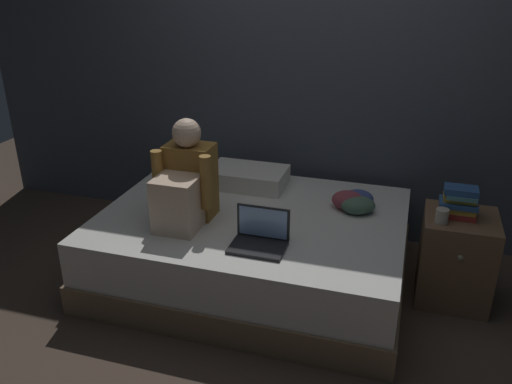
# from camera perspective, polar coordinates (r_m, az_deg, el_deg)

# --- Properties ---
(ground_plane) EXTENTS (8.00, 8.00, 0.00)m
(ground_plane) POSITION_cam_1_polar(r_m,az_deg,el_deg) (3.43, 1.41, -12.34)
(ground_plane) COLOR #47382D
(wall_back) EXTENTS (5.60, 0.10, 2.70)m
(wall_back) POSITION_cam_1_polar(r_m,az_deg,el_deg) (4.00, 6.41, 13.92)
(wall_back) COLOR #424751
(wall_back) RESTS_ON ground_plane
(bed) EXTENTS (2.00, 1.50, 0.49)m
(bed) POSITION_cam_1_polar(r_m,az_deg,el_deg) (3.59, -0.33, -5.93)
(bed) COLOR #7A6047
(bed) RESTS_ON ground_plane
(nightstand) EXTENTS (0.44, 0.46, 0.58)m
(nightstand) POSITION_cam_1_polar(r_m,az_deg,el_deg) (3.60, 20.78, -6.69)
(nightstand) COLOR brown
(nightstand) RESTS_ON ground_plane
(person_sitting) EXTENTS (0.39, 0.44, 0.66)m
(person_sitting) POSITION_cam_1_polar(r_m,az_deg,el_deg) (3.32, -7.65, 0.85)
(person_sitting) COLOR olive
(person_sitting) RESTS_ON bed
(laptop) EXTENTS (0.32, 0.23, 0.22)m
(laptop) POSITION_cam_1_polar(r_m,az_deg,el_deg) (3.07, 0.42, -4.91)
(laptop) COLOR black
(laptop) RESTS_ON bed
(pillow) EXTENTS (0.56, 0.36, 0.13)m
(pillow) POSITION_cam_1_polar(r_m,az_deg,el_deg) (3.89, -0.89, 1.64)
(pillow) COLOR silver
(pillow) RESTS_ON bed
(book_stack) EXTENTS (0.22, 0.16, 0.20)m
(book_stack) POSITION_cam_1_polar(r_m,az_deg,el_deg) (3.43, 21.13, -1.08)
(book_stack) COLOR #9E2D28
(book_stack) RESTS_ON nightstand
(mug) EXTENTS (0.08, 0.08, 0.09)m
(mug) POSITION_cam_1_polar(r_m,az_deg,el_deg) (3.33, 19.46, -2.46)
(mug) COLOR #BCB2A3
(mug) RESTS_ON nightstand
(clothes_pile) EXTENTS (0.29, 0.29, 0.12)m
(clothes_pile) POSITION_cam_1_polar(r_m,az_deg,el_deg) (3.57, 10.65, -1.06)
(clothes_pile) COLOR #8E3D47
(clothes_pile) RESTS_ON bed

